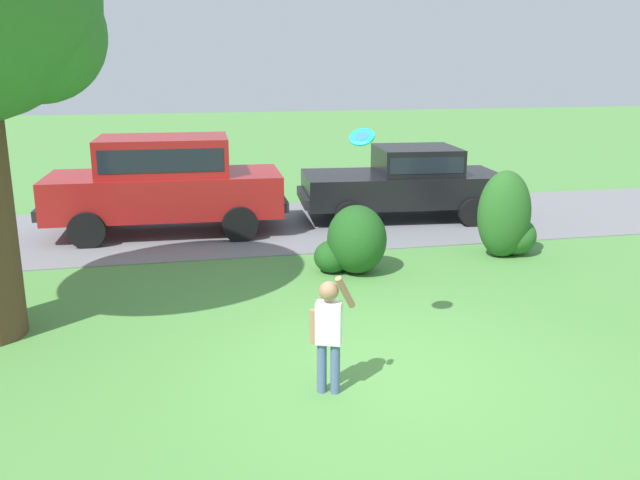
% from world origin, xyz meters
% --- Properties ---
extents(ground_plane, '(80.00, 80.00, 0.00)m').
position_xyz_m(ground_plane, '(0.00, 0.00, 0.00)').
color(ground_plane, '#518E42').
extents(driveway_strip, '(28.00, 4.40, 0.02)m').
position_xyz_m(driveway_strip, '(0.00, 6.98, 0.01)').
color(driveway_strip, slate).
rests_on(driveway_strip, ground).
extents(shrub_near_tree, '(1.16, 1.04, 1.11)m').
position_xyz_m(shrub_near_tree, '(0.62, 3.60, 0.51)').
color(shrub_near_tree, '#1E511C').
rests_on(shrub_near_tree, ground).
extents(shrub_centre_left, '(1.13, 0.85, 1.53)m').
position_xyz_m(shrub_centre_left, '(3.50, 3.96, 0.65)').
color(shrub_centre_left, '#286023').
rests_on(shrub_centre_left, ground).
extents(parked_sedan, '(4.53, 2.37, 1.56)m').
position_xyz_m(parked_sedan, '(2.75, 7.15, 0.85)').
color(parked_sedan, black).
rests_on(parked_sedan, ground).
extents(parked_suv, '(4.77, 2.25, 1.92)m').
position_xyz_m(parked_suv, '(-2.33, 6.93, 1.08)').
color(parked_suv, maroon).
rests_on(parked_suv, ground).
extents(child_thrower, '(0.48, 0.24, 1.29)m').
position_xyz_m(child_thrower, '(-0.69, -0.33, 0.72)').
color(child_thrower, '#4C608C').
rests_on(child_thrower, ground).
extents(frisbee, '(0.31, 0.26, 0.24)m').
position_xyz_m(frisbee, '(-0.13, 0.53, 2.54)').
color(frisbee, '#1EB7B2').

